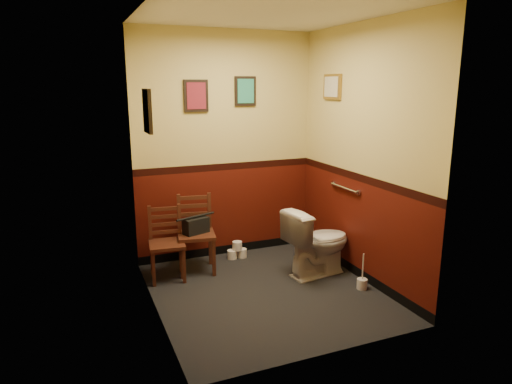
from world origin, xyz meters
The scene contains 17 objects.
floor centered at (0.00, 0.00, 0.00)m, with size 2.20×2.40×0.00m, color black.
ceiling centered at (0.00, 0.00, 2.70)m, with size 2.20×2.40×0.00m, color silver.
wall_back centered at (0.00, 1.20, 1.35)m, with size 2.20×2.70×0.00m, color #460F09.
wall_front centered at (0.00, -1.20, 1.35)m, with size 2.20×2.70×0.00m, color #460F09.
wall_left centered at (-1.10, 0.00, 1.35)m, with size 2.40×2.70×0.00m, color #460F09.
wall_right centered at (1.10, 0.00, 1.35)m, with size 2.40×2.70×0.00m, color #460F09.
grab_bar centered at (1.07, 0.25, 0.95)m, with size 0.05×0.56×0.06m.
framed_print_back_a centered at (-0.35, 1.18, 1.95)m, with size 0.28×0.04×0.36m.
framed_print_back_b centered at (0.25, 1.18, 2.00)m, with size 0.26×0.04×0.34m.
framed_print_left centered at (-1.08, 0.10, 1.85)m, with size 0.04×0.30×0.38m.
framed_print_right centered at (1.08, 0.60, 2.05)m, with size 0.04×0.34×0.28m.
toilet centered at (0.72, 0.20, 0.37)m, with size 0.43×0.76×0.75m, color white.
toilet_brush centered at (0.96, -0.32, 0.06)m, with size 0.11×0.11×0.39m.
chair_left centered at (-0.85, 0.75, 0.40)m, with size 0.41×0.41×0.79m.
chair_right centered at (-0.49, 0.83, 0.43)m, with size 0.47×0.47×0.87m.
handbag centered at (-0.50, 0.80, 0.54)m, with size 0.31×0.23×0.21m.
tp_stack centered at (0.06, 1.00, 0.09)m, with size 0.25×0.13×0.21m.
Camera 1 is at (-1.75, -3.95, 2.07)m, focal length 32.00 mm.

